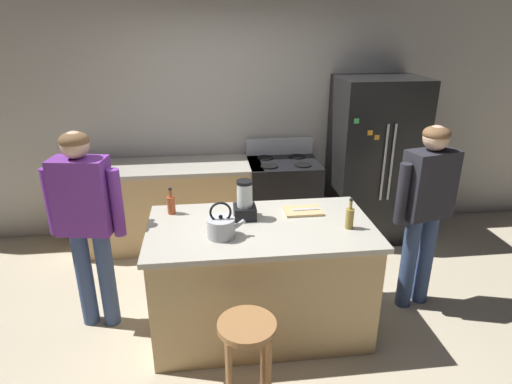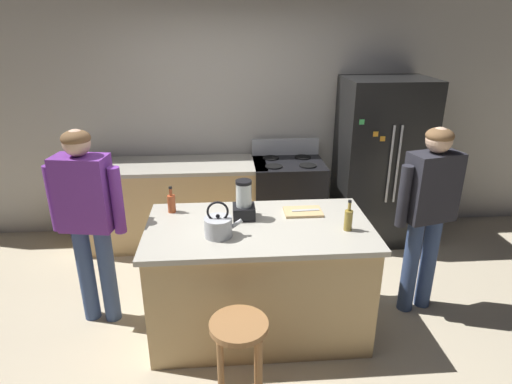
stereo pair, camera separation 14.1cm
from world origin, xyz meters
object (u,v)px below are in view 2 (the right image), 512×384
object	(u,v)px
refrigerator	(381,162)
bar_stool	(239,343)
tea_kettle	(218,226)
chef_knife	(306,210)
stove_range	(288,200)
person_by_sink_right	(429,205)
kitchen_island	(259,278)
cutting_board	(303,212)
person_by_island_left	(87,212)
blender_appliance	(244,202)
bottle_cooking_sauce	(171,203)
bottle_vinegar	(348,219)

from	to	relation	value
refrigerator	bar_stool	bearing A→B (deg)	-125.67
tea_kettle	chef_knife	size ratio (longest dim) A/B	1.25
stove_range	person_by_sink_right	bearing A→B (deg)	-55.67
refrigerator	stove_range	world-z (taller)	refrigerator
kitchen_island	cutting_board	world-z (taller)	cutting_board
person_by_island_left	blender_appliance	distance (m)	1.21
blender_appliance	bottle_cooking_sauce	world-z (taller)	blender_appliance
kitchen_island	blender_appliance	xyz separation A→B (m)	(-0.11, 0.14, 0.59)
tea_kettle	blender_appliance	bearing A→B (deg)	56.25
bar_stool	bottle_cooking_sauce	distance (m)	1.29
person_by_sink_right	bottle_cooking_sauce	bearing A→B (deg)	176.15
tea_kettle	bottle_vinegar	bearing A→B (deg)	1.42
refrigerator	person_by_sink_right	distance (m)	1.35
cutting_board	person_by_sink_right	bearing A→B (deg)	-2.11
bar_stool	tea_kettle	size ratio (longest dim) A/B	2.43
person_by_island_left	tea_kettle	bearing A→B (deg)	-19.43
bottle_vinegar	person_by_island_left	bearing A→B (deg)	170.34
person_by_island_left	chef_knife	distance (m)	1.70
person_by_sink_right	blender_appliance	distance (m)	1.49
kitchen_island	tea_kettle	size ratio (longest dim) A/B	6.16
bottle_cooking_sauce	blender_appliance	bearing A→B (deg)	-15.13
person_by_island_left	bar_stool	xyz separation A→B (m)	(1.12, -1.00, -0.47)
stove_range	bottle_vinegar	distance (m)	1.74
person_by_island_left	bottle_cooking_sauce	distance (m)	0.64
kitchen_island	person_by_sink_right	distance (m)	1.48
stove_range	bottle_vinegar	xyz separation A→B (m)	(0.19, -1.65, 0.54)
refrigerator	cutting_board	distance (m)	1.70
kitchen_island	refrigerator	size ratio (longest dim) A/B	0.94
kitchen_island	person_by_island_left	xyz separation A→B (m)	(-1.31, 0.21, 0.52)
tea_kettle	person_by_sink_right	bearing A→B (deg)	10.34
bar_stool	blender_appliance	distance (m)	1.08
blender_appliance	bottle_vinegar	xyz separation A→B (m)	(0.75, -0.27, -0.04)
blender_appliance	bottle_vinegar	distance (m)	0.80
cutting_board	chef_knife	xyz separation A→B (m)	(0.02, 0.00, 0.01)
stove_range	blender_appliance	distance (m)	1.60
person_by_island_left	refrigerator	bearing A→B (deg)	25.00
person_by_island_left	bottle_cooking_sauce	size ratio (longest dim) A/B	7.55
stove_range	blender_appliance	world-z (taller)	blender_appliance
kitchen_island	tea_kettle	distance (m)	0.63
chef_knife	tea_kettle	bearing A→B (deg)	-155.65
person_by_island_left	chef_knife	world-z (taller)	person_by_island_left
stove_range	person_by_island_left	world-z (taller)	person_by_island_left
chef_knife	blender_appliance	bearing A→B (deg)	-176.09
stove_range	chef_knife	xyz separation A→B (m)	(-0.06, -1.33, 0.47)
refrigerator	stove_range	distance (m)	1.10
person_by_island_left	bottle_vinegar	xyz separation A→B (m)	(1.95, -0.33, 0.02)
bottle_vinegar	tea_kettle	bearing A→B (deg)	-178.58
bar_stool	bottle_vinegar	distance (m)	1.17
person_by_island_left	blender_appliance	size ratio (longest dim) A/B	5.29
person_by_sink_right	bottle_vinegar	bearing A→B (deg)	-159.01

